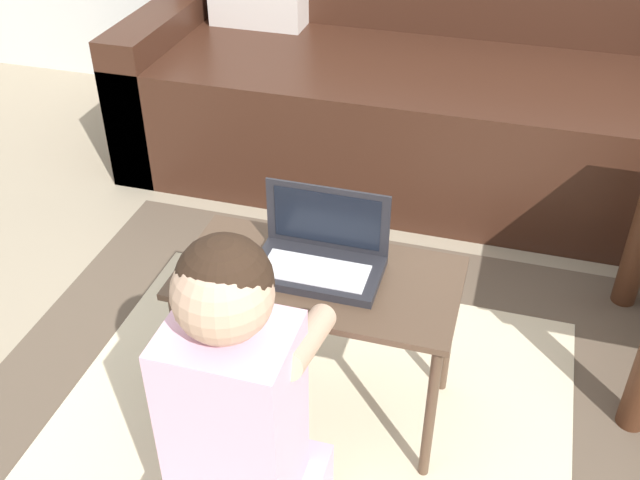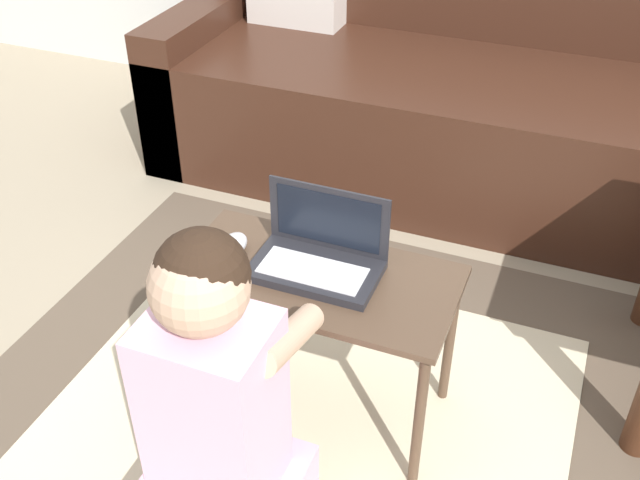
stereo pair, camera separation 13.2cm
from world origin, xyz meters
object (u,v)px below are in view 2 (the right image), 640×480
Objects in this scene: laptop_desk at (316,294)px; computer_mouse at (232,246)px; laptop at (318,257)px; couch at (446,98)px; person_seated at (217,418)px.

computer_mouse is (-0.21, 0.01, 0.07)m from laptop_desk.
laptop_desk is 0.22m from computer_mouse.
laptop reaches higher than computer_mouse.
laptop_desk is (0.01, -1.29, 0.07)m from couch.
person_seated is at bearing -67.45° from computer_mouse.
couch is at bearing 88.85° from person_seated.
computer_mouse is at bearing -98.89° from couch.
computer_mouse is (-0.21, -0.02, -0.01)m from laptop.
laptop is (0.01, -1.27, 0.16)m from couch.
laptop is at bearing 4.16° from computer_mouse.
person_seated is at bearing -95.75° from laptop.
laptop is (-0.00, 0.02, 0.09)m from laptop_desk.
couch reaches higher than laptop.
person_seated is (-0.05, -0.40, -0.02)m from laptop_desk.
laptop is at bearing 98.92° from laptop_desk.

